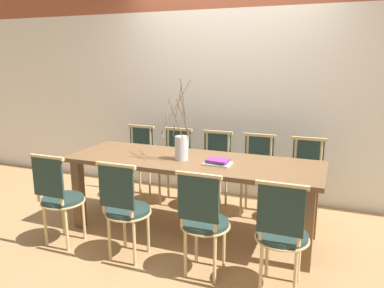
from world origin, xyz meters
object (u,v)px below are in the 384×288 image
at_px(chair_near_center, 203,219).
at_px(book_stack, 218,162).
at_px(chair_far_center, 214,167).
at_px(vase_centerpiece, 181,146).
at_px(dining_table, 192,170).

height_order(chair_near_center, book_stack, chair_near_center).
xyz_separation_m(chair_near_center, chair_far_center, (-0.36, 1.37, 0.00)).
bearing_deg(book_stack, vase_centerpiece, 174.15).
distance_m(chair_far_center, book_stack, 0.87).
relative_size(dining_table, chair_far_center, 2.77).
height_order(chair_far_center, vase_centerpiece, vase_centerpiece).
height_order(dining_table, book_stack, book_stack).
height_order(dining_table, vase_centerpiece, vase_centerpiece).
xyz_separation_m(chair_near_center, vase_centerpiece, (-0.45, 0.64, 0.39)).
relative_size(chair_near_center, vase_centerpiece, 1.16).
height_order(chair_near_center, vase_centerpiece, vase_centerpiece).
bearing_deg(dining_table, book_stack, -16.24).
bearing_deg(dining_table, chair_near_center, -62.12).
bearing_deg(vase_centerpiece, chair_far_center, 82.60).
relative_size(chair_near_center, chair_far_center, 1.00).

